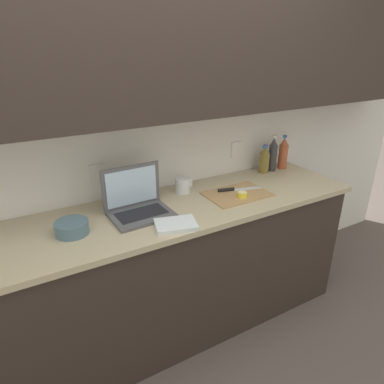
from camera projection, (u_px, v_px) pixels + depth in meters
ground_plane at (170, 326)px, 2.40m from camera, size 12.00×12.00×0.00m
wall_back at (144, 94)px, 1.98m from camera, size 5.20×0.38×2.60m
counter_unit at (164, 272)px, 2.21m from camera, size 2.55×0.64×0.92m
laptop at (137, 203)px, 1.97m from camera, size 0.36×0.27×0.27m
cutting_board at (237, 194)px, 2.24m from camera, size 0.41×0.28×0.01m
knife at (232, 189)px, 2.28m from camera, size 0.30×0.10×0.02m
lemon_half_cut at (242, 195)px, 2.18m from camera, size 0.06×0.06×0.03m
bottle_green_soda at (264, 160)px, 2.59m from camera, size 0.08×0.08×0.21m
bottle_oil_tall at (273, 155)px, 2.62m from camera, size 0.06×0.06×0.28m
bottle_water_clear at (283, 153)px, 2.67m from camera, size 0.07×0.07×0.26m
measuring_cup at (183, 185)px, 2.26m from camera, size 0.12×0.10×0.10m
bowl_white at (72, 228)px, 1.77m from camera, size 0.17×0.17×0.07m
dish_towel at (176, 225)px, 1.84m from camera, size 0.25×0.21×0.02m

